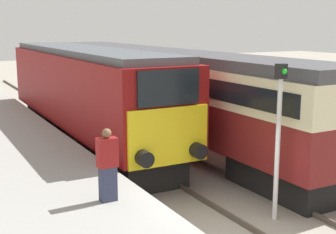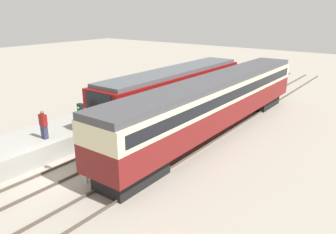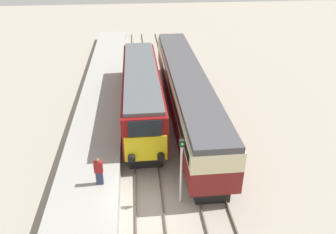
# 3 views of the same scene
# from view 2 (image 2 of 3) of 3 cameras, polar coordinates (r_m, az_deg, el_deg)

# --- Properties ---
(ground_plane) EXTENTS (120.00, 120.00, 0.00)m
(ground_plane) POSITION_cam_2_polar(r_m,az_deg,el_deg) (17.62, -18.70, -9.67)
(ground_plane) COLOR gray
(platform_left) EXTENTS (3.50, 50.00, 1.05)m
(platform_left) POSITION_cam_2_polar(r_m,az_deg,el_deg) (24.50, -8.04, 0.35)
(platform_left) COLOR gray
(platform_left) RESTS_ON ground_plane
(rails_near_track) EXTENTS (1.51, 60.00, 0.14)m
(rails_near_track) POSITION_cam_2_polar(r_m,az_deg,el_deg) (20.47, -7.26, -4.61)
(rails_near_track) COLOR #4C4238
(rails_near_track) RESTS_ON ground_plane
(rails_far_track) EXTENTS (1.50, 60.00, 0.14)m
(rails_far_track) POSITION_cam_2_polar(r_m,az_deg,el_deg) (18.45, 0.46, -7.09)
(rails_far_track) COLOR #4C4238
(rails_far_track) RESTS_ON ground_plane
(locomotive) EXTENTS (2.70, 14.70, 3.98)m
(locomotive) POSITION_cam_2_polar(r_m,az_deg,el_deg) (23.53, 1.19, 4.10)
(locomotive) COLOR black
(locomotive) RESTS_ON ground_plane
(passenger_carriage) EXTENTS (2.75, 20.80, 3.84)m
(passenger_carriage) POSITION_cam_2_polar(r_m,az_deg,el_deg) (21.73, 8.45, 3.06)
(passenger_carriage) COLOR black
(passenger_carriage) RESTS_ON ground_plane
(person_on_platform) EXTENTS (0.44, 0.26, 1.64)m
(person_on_platform) POSITION_cam_2_polar(r_m,az_deg,el_deg) (19.45, -20.86, -1.31)
(person_on_platform) COLOR #2D334C
(person_on_platform) RESTS_ON platform_left
(signal_post) EXTENTS (0.24, 0.28, 3.96)m
(signal_post) POSITION_cam_2_polar(r_m,az_deg,el_deg) (15.63, -14.61, -3.41)
(signal_post) COLOR silver
(signal_post) RESTS_ON ground_plane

